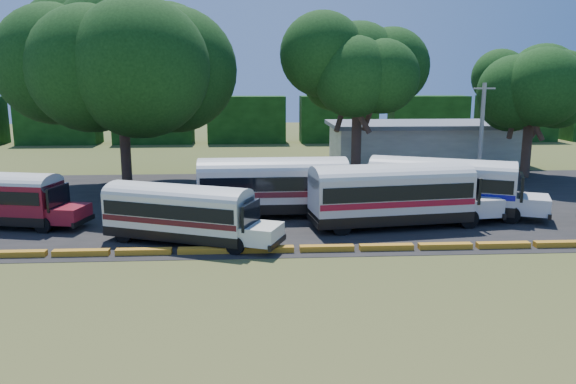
{
  "coord_description": "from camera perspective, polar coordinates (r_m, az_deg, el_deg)",
  "views": [
    {
      "loc": [
        0.97,
        -25.59,
        8.56
      ],
      "look_at": [
        2.86,
        6.0,
        2.0
      ],
      "focal_mm": 35.0,
      "sensor_mm": 36.0,
      "label": 1
    }
  ],
  "objects": [
    {
      "name": "ground",
      "position": [
        27.0,
        -5.35,
        -6.83
      ],
      "size": [
        160.0,
        160.0,
        0.0
      ],
      "primitive_type": "plane",
      "color": "#344918",
      "rests_on": "ground"
    },
    {
      "name": "asphalt_strip",
      "position": [
        38.55,
        -3.3,
        -1.13
      ],
      "size": [
        64.0,
        24.0,
        0.02
      ],
      "primitive_type": "cube",
      "color": "black",
      "rests_on": "ground"
    },
    {
      "name": "curb",
      "position": [
        27.9,
        -5.29,
        -5.89
      ],
      "size": [
        53.7,
        0.45,
        0.3
      ],
      "color": "#C78517",
      "rests_on": "ground"
    },
    {
      "name": "terminal_building",
      "position": [
        58.5,
        13.57,
        4.98
      ],
      "size": [
        19.0,
        9.0,
        4.0
      ],
      "color": "beige",
      "rests_on": "ground"
    },
    {
      "name": "treeline_backdrop",
      "position": [
        73.8,
        -4.21,
        7.35
      ],
      "size": [
        130.0,
        4.0,
        6.0
      ],
      "color": "black",
      "rests_on": "ground"
    },
    {
      "name": "bus_cream_west",
      "position": [
        29.54,
        -10.77,
        -1.84
      ],
      "size": [
        9.58,
        5.63,
        3.09
      ],
      "rotation": [
        0.0,
        0.0,
        -0.38
      ],
      "color": "black",
      "rests_on": "ground"
    },
    {
      "name": "bus_cream_east",
      "position": [
        34.59,
        -1.16,
        0.89
      ],
      "size": [
        11.21,
        3.02,
        3.67
      ],
      "rotation": [
        0.0,
        0.0,
        0.02
      ],
      "color": "black",
      "rests_on": "ground"
    },
    {
      "name": "bus_white_red",
      "position": [
        32.63,
        10.78,
        0.04
      ],
      "size": [
        11.44,
        4.22,
        3.67
      ],
      "rotation": [
        0.0,
        0.0,
        0.13
      ],
      "color": "black",
      "rests_on": "ground"
    },
    {
      "name": "bus_white_blue",
      "position": [
        36.41,
        15.64,
        0.89
      ],
      "size": [
        10.93,
        6.62,
        3.54
      ],
      "rotation": [
        0.0,
        0.0,
        -0.4
      ],
      "color": "black",
      "rests_on": "ground"
    },
    {
      "name": "tree_west",
      "position": [
        45.27,
        -16.75,
        13.91
      ],
      "size": [
        12.96,
        12.96,
        15.46
      ],
      "color": "#3A261D",
      "rests_on": "ground"
    },
    {
      "name": "tree_center",
      "position": [
        45.65,
        7.14,
        12.58
      ],
      "size": [
        9.34,
        9.34,
        12.8
      ],
      "color": "#3A261D",
      "rests_on": "ground"
    },
    {
      "name": "tree_east",
      "position": [
        51.81,
        23.53,
        9.67
      ],
      "size": [
        8.1,
        8.1,
        10.61
      ],
      "color": "#3A261D",
      "rests_on": "ground"
    },
    {
      "name": "utility_pole",
      "position": [
        43.97,
        19.02,
        5.32
      ],
      "size": [
        1.6,
        0.3,
        8.08
      ],
      "color": "gray",
      "rests_on": "ground"
    }
  ]
}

